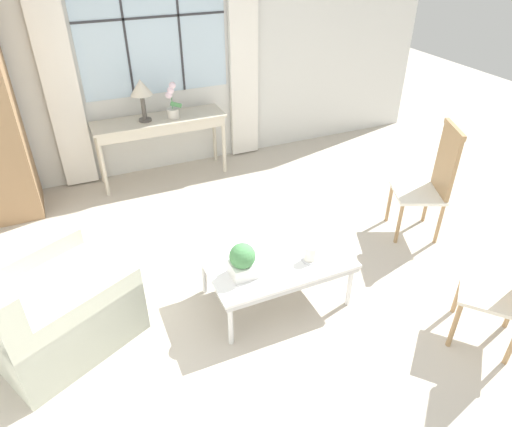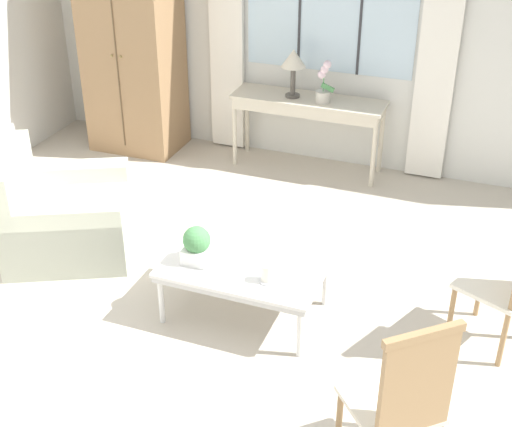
{
  "view_description": "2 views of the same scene",
  "coord_description": "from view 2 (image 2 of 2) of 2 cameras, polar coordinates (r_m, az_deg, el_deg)",
  "views": [
    {
      "loc": [
        -1.08,
        -2.22,
        2.65
      ],
      "look_at": [
        0.15,
        0.55,
        0.68
      ],
      "focal_mm": 32.0,
      "sensor_mm": 36.0,
      "label": 1
    },
    {
      "loc": [
        1.74,
        -3.55,
        3.17
      ],
      "look_at": [
        0.18,
        0.55,
        0.68
      ],
      "focal_mm": 50.0,
      "sensor_mm": 36.0,
      "label": 2
    }
  ],
  "objects": [
    {
      "name": "console_table",
      "position": [
        7.0,
        4.2,
        8.53
      ],
      "size": [
        1.49,
        0.42,
        0.74
      ],
      "color": "beige",
      "rests_on": "ground_plane"
    },
    {
      "name": "accent_chair_wooden",
      "position": [
        3.78,
        11.74,
        -14.16
      ],
      "size": [
        0.62,
        0.62,
        1.08
      ],
      "color": "beige",
      "rests_on": "ground_plane"
    },
    {
      "name": "armchair_upholstered",
      "position": [
        5.97,
        -15.11,
        -0.35
      ],
      "size": [
        1.27,
        1.27,
        0.87
      ],
      "color": "beige",
      "rests_on": "ground_plane"
    },
    {
      "name": "potted_plant_small",
      "position": [
        4.92,
        -4.75,
        -2.52
      ],
      "size": [
        0.19,
        0.19,
        0.27
      ],
      "color": "white",
      "rests_on": "coffee_table"
    },
    {
      "name": "coffee_table",
      "position": [
        4.98,
        -0.92,
        -4.44
      ],
      "size": [
        1.12,
        0.71,
        0.42
      ],
      "color": "silver",
      "rests_on": "ground_plane"
    },
    {
      "name": "potted_orchid",
      "position": [
        6.83,
        5.44,
        10.11
      ],
      "size": [
        0.18,
        0.14,
        0.41
      ],
      "color": "#BCB7AD",
      "rests_on": "console_table"
    },
    {
      "name": "wall_back_windowed",
      "position": [
        7.02,
        5.97,
        14.94
      ],
      "size": [
        7.2,
        0.14,
        2.8
      ],
      "color": "silver",
      "rests_on": "ground_plane"
    },
    {
      "name": "ground_plane",
      "position": [
        5.06,
        -4.2,
        -9.22
      ],
      "size": [
        14.0,
        14.0,
        0.0
      ],
      "primitive_type": "plane",
      "color": "#BCB2A3"
    },
    {
      "name": "table_lamp",
      "position": [
        6.88,
        3.02,
        12.07
      ],
      "size": [
        0.24,
        0.24,
        0.47
      ],
      "color": "#4C4742",
      "rests_on": "console_table"
    },
    {
      "name": "armoire",
      "position": [
        7.48,
        -9.87,
        13.23
      ],
      "size": [
        0.98,
        0.69,
        2.21
      ],
      "color": "#93704C",
      "rests_on": "ground_plane"
    },
    {
      "name": "pillar_candle",
      "position": [
        4.75,
        0.95,
        -4.83
      ],
      "size": [
        0.12,
        0.12,
        0.14
      ],
      "color": "silver",
      "rests_on": "coffee_table"
    }
  ]
}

